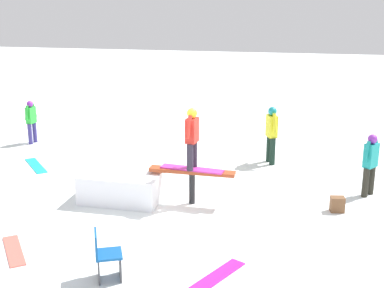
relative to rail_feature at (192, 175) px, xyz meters
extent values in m
plane|color=white|center=(0.00, 0.00, -0.67)|extent=(60.00, 60.00, 0.00)
cylinder|color=black|center=(0.00, 0.00, -0.31)|extent=(0.14, 0.14, 0.73)
cube|color=#A53F1E|center=(0.00, 0.00, 0.10)|extent=(1.97, 0.35, 0.08)
cube|color=white|center=(-1.62, 0.06, -0.34)|extent=(1.86, 1.57, 0.67)
cube|color=#C62F98|center=(0.00, 0.00, 0.16)|extent=(1.47, 0.47, 0.03)
cylinder|color=#2E2835|center=(-0.02, -0.14, 0.48)|extent=(0.15, 0.15, 0.61)
cylinder|color=#2E2835|center=(0.02, 0.14, 0.48)|extent=(0.15, 0.15, 0.61)
cube|color=red|center=(0.00, 0.00, 1.05)|extent=(0.26, 0.38, 0.55)
cylinder|color=red|center=(-0.03, -0.22, 1.18)|extent=(0.13, 0.31, 0.50)
cylinder|color=red|center=(0.03, 0.22, 1.18)|extent=(0.13, 0.31, 0.50)
sphere|color=yellow|center=(0.00, 0.00, 1.44)|extent=(0.23, 0.23, 0.23)
cylinder|color=#2A2820|center=(3.92, 1.15, -0.32)|extent=(0.14, 0.14, 0.71)
cylinder|color=#2A2820|center=(4.09, 1.36, -0.32)|extent=(0.14, 0.14, 0.71)
cube|color=teal|center=(4.00, 1.26, 0.32)|extent=(0.38, 0.41, 0.57)
cylinder|color=teal|center=(3.87, 1.08, 0.45)|extent=(0.20, 0.23, 0.51)
cylinder|color=teal|center=(4.14, 1.43, 0.45)|extent=(0.20, 0.23, 0.51)
sphere|color=purple|center=(4.00, 1.26, 0.72)|extent=(0.22, 0.22, 0.22)
cylinder|color=navy|center=(-5.86, 4.03, -0.35)|extent=(0.13, 0.13, 0.65)
cylinder|color=navy|center=(-5.90, 3.79, -0.35)|extent=(0.13, 0.13, 0.65)
cube|color=green|center=(-5.88, 3.91, 0.24)|extent=(0.24, 0.34, 0.51)
cylinder|color=green|center=(-5.85, 4.10, 0.35)|extent=(0.11, 0.19, 0.45)
cylinder|color=green|center=(-5.91, 3.72, 0.35)|extent=(0.11, 0.19, 0.45)
sphere|color=purple|center=(-5.88, 3.91, 0.59)|extent=(0.20, 0.20, 0.20)
cylinder|color=black|center=(1.57, 3.42, -0.29)|extent=(0.15, 0.15, 0.77)
cylinder|color=black|center=(1.67, 3.15, -0.29)|extent=(0.15, 0.15, 0.77)
cube|color=yellow|center=(1.62, 3.28, 0.40)|extent=(0.35, 0.43, 0.61)
cylinder|color=yellow|center=(1.54, 3.50, 0.53)|extent=(0.17, 0.25, 0.54)
cylinder|color=yellow|center=(1.71, 3.07, 0.53)|extent=(0.17, 0.25, 0.54)
sphere|color=teal|center=(1.62, 3.28, 0.82)|extent=(0.24, 0.24, 0.24)
cube|color=#F56254|center=(-2.85, -2.90, -0.66)|extent=(0.98, 1.22, 0.02)
cube|color=#1AC1CC|center=(-4.74, 1.80, -0.66)|extent=(1.13, 1.27, 0.02)
cube|color=#BF1993|center=(1.00, -3.15, -0.66)|extent=(0.92, 1.38, 0.02)
cube|color=#3F3F44|center=(-0.59, -3.44, -0.45)|extent=(0.18, 0.38, 0.44)
cube|color=#3F3F44|center=(-0.92, -3.57, -0.45)|extent=(0.18, 0.38, 0.44)
cube|color=#145399|center=(-0.76, -3.50, -0.21)|extent=(0.57, 0.57, 0.04)
cube|color=#145399|center=(-0.94, -3.58, 0.01)|extent=(0.20, 0.42, 0.40)
cube|color=brown|center=(3.23, 0.13, -0.50)|extent=(0.33, 0.26, 0.34)
camera|label=1|loc=(2.11, -11.16, 4.07)|focal=50.00mm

